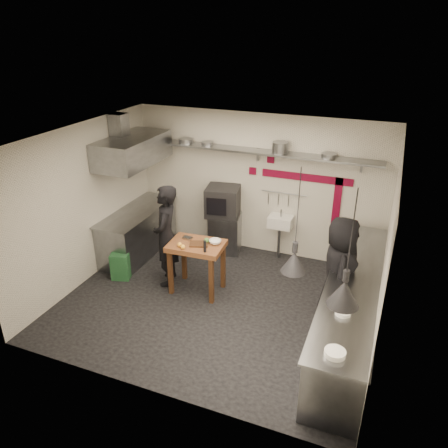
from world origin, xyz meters
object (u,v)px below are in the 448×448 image
at_px(combi_oven, 223,201).
at_px(chef_right, 339,271).
at_px(green_bin, 121,265).
at_px(chef_left, 166,236).
at_px(oven_stand, 225,233).
at_px(prep_table, 197,267).

height_order(combi_oven, chef_right, chef_right).
xyz_separation_m(green_bin, chef_left, (0.88, 0.18, 0.67)).
bearing_deg(combi_oven, oven_stand, 7.57).
xyz_separation_m(oven_stand, prep_table, (0.10, -1.56, 0.06)).
bearing_deg(chef_left, green_bin, -95.39).
bearing_deg(chef_left, prep_table, 67.40).
distance_m(oven_stand, chef_right, 2.90).
bearing_deg(chef_left, oven_stand, 144.22).
distance_m(green_bin, chef_left, 1.12).
distance_m(combi_oven, chef_left, 1.57).
bearing_deg(chef_right, chef_left, 79.45).
relative_size(green_bin, prep_table, 0.54).
relative_size(chef_left, chef_right, 1.06).
height_order(combi_oven, green_bin, combi_oven).
distance_m(oven_stand, chef_left, 1.67).
bearing_deg(green_bin, combi_oven, 51.14).
xyz_separation_m(oven_stand, combi_oven, (-0.04, -0.01, 0.69)).
distance_m(chef_left, chef_right, 2.96).
xyz_separation_m(chef_left, chef_right, (2.96, 0.02, -0.05)).
bearing_deg(green_bin, oven_stand, 50.50).
bearing_deg(chef_right, prep_table, 80.98).
xyz_separation_m(oven_stand, chef_right, (2.45, -1.48, 0.47)).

